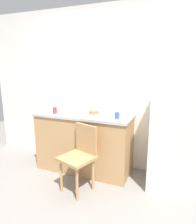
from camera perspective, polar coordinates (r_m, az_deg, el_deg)
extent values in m
plane|color=gray|center=(2.82, -1.89, -22.93)|extent=(8.00, 8.00, 0.00)
cube|color=white|center=(3.25, 5.00, 6.39)|extent=(4.80, 0.10, 2.57)
cube|color=tan|center=(3.27, -3.79, -8.69)|extent=(1.47, 0.60, 0.90)
cube|color=#B7B7BC|center=(3.13, -3.92, -0.68)|extent=(1.51, 0.64, 0.04)
cylinder|color=#B7B7BC|center=(3.36, -3.52, 3.04)|extent=(0.02, 0.02, 0.28)
cube|color=silver|center=(2.91, 20.80, -7.39)|extent=(0.60, 0.60, 1.37)
cylinder|color=tan|center=(2.85, -10.42, -17.43)|extent=(0.04, 0.04, 0.45)
cylinder|color=tan|center=(2.65, -5.98, -19.72)|extent=(0.04, 0.04, 0.45)
cylinder|color=tan|center=(3.02, -5.92, -15.38)|extent=(0.04, 0.04, 0.45)
cylinder|color=tan|center=(2.84, -1.46, -17.29)|extent=(0.04, 0.04, 0.45)
cube|color=tan|center=(2.72, -6.07, -12.95)|extent=(0.50, 0.50, 0.04)
cube|color=tan|center=(2.75, -3.41, -7.57)|extent=(0.35, 0.14, 0.40)
cube|color=white|center=(3.09, -7.35, -0.10)|extent=(0.28, 0.20, 0.05)
cylinder|color=#C67042|center=(3.08, -1.15, -0.03)|extent=(0.15, 0.15, 0.05)
cylinder|color=red|center=(3.17, -12.17, 0.48)|extent=(0.07, 0.07, 0.10)
cylinder|color=blue|center=(2.79, 5.47, -0.98)|extent=(0.07, 0.07, 0.09)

